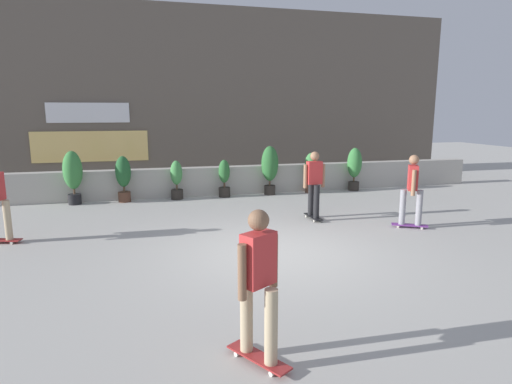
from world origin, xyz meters
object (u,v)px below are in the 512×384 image
at_px(potted_plant_6, 354,166).
at_px(skater_far_left, 412,188).
at_px(potted_plant_1, 123,176).
at_px(skater_far_right, 314,182).
at_px(potted_plant_5, 311,170).
at_px(skater_mid_plaza, 258,280).
at_px(potted_plant_0, 73,173).
at_px(potted_plant_2, 177,179).
at_px(potted_plant_3, 224,178).
at_px(potted_plant_4, 270,166).

height_order(potted_plant_6, skater_far_left, skater_far_left).
relative_size(potted_plant_1, skater_far_right, 0.81).
relative_size(potted_plant_5, skater_mid_plaza, 0.78).
distance_m(potted_plant_0, skater_far_right, 6.91).
bearing_deg(potted_plant_2, potted_plant_6, 0.00).
relative_size(potted_plant_5, skater_far_left, 0.78).
relative_size(potted_plant_0, potted_plant_3, 1.32).
relative_size(potted_plant_1, potted_plant_6, 0.94).
height_order(potted_plant_4, potted_plant_5, potted_plant_4).
xyz_separation_m(potted_plant_0, potted_plant_1, (1.38, 0.00, -0.13)).
bearing_deg(potted_plant_6, potted_plant_2, 180.00).
height_order(potted_plant_4, skater_mid_plaza, skater_mid_plaza).
bearing_deg(potted_plant_3, potted_plant_4, -0.00).
xyz_separation_m(potted_plant_4, skater_far_right, (0.16, -3.36, 0.02)).
height_order(potted_plant_1, potted_plant_4, potted_plant_4).
distance_m(skater_far_right, skater_mid_plaza, 6.36).
bearing_deg(potted_plant_0, skater_far_left, -30.48).
relative_size(potted_plant_6, skater_far_left, 0.85).
relative_size(potted_plant_0, potted_plant_6, 1.07).
distance_m(potted_plant_2, potted_plant_3, 1.47).
bearing_deg(skater_far_left, skater_mid_plaza, -137.54).
distance_m(potted_plant_2, skater_far_left, 6.83).
relative_size(potted_plant_4, potted_plant_6, 1.08).
relative_size(potted_plant_3, potted_plant_4, 0.75).
distance_m(potted_plant_4, skater_far_left, 5.08).
bearing_deg(potted_plant_3, potted_plant_2, 180.00).
distance_m(potted_plant_3, skater_far_right, 3.75).
distance_m(potted_plant_1, potted_plant_2, 1.55).
xyz_separation_m(potted_plant_0, potted_plant_6, (8.86, 0.00, -0.07)).
relative_size(potted_plant_4, skater_mid_plaza, 0.92).
bearing_deg(potted_plant_2, skater_far_right, -47.15).
height_order(potted_plant_0, skater_far_left, skater_far_left).
bearing_deg(skater_far_left, potted_plant_6, 78.52).
relative_size(potted_plant_2, potted_plant_3, 1.01).
xyz_separation_m(potted_plant_0, skater_far_right, (6.04, -3.36, 0.04)).
distance_m(potted_plant_4, skater_far_right, 3.36).
distance_m(potted_plant_3, potted_plant_6, 4.46).
relative_size(potted_plant_1, potted_plant_5, 1.04).
bearing_deg(skater_mid_plaza, potted_plant_1, 101.03).
relative_size(potted_plant_4, skater_far_left, 0.92).
distance_m(potted_plant_6, skater_mid_plaza, 10.68).
xyz_separation_m(potted_plant_1, potted_plant_5, (5.91, -0.00, -0.04)).
bearing_deg(potted_plant_1, skater_far_right, -35.77).
bearing_deg(skater_far_right, potted_plant_0, 150.93).
height_order(potted_plant_0, skater_far_right, skater_far_right).
xyz_separation_m(potted_plant_0, potted_plant_4, (5.88, 0.00, 0.01)).
relative_size(potted_plant_1, potted_plant_3, 1.17).
xyz_separation_m(potted_plant_5, potted_plant_6, (1.56, 0.00, 0.10)).
distance_m(potted_plant_0, potted_plant_6, 8.86).
bearing_deg(potted_plant_6, potted_plant_3, 180.00).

